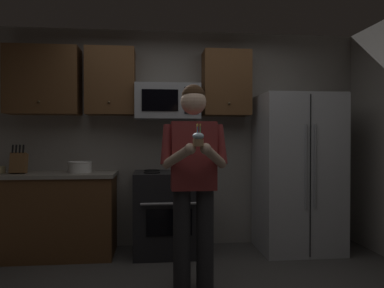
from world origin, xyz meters
The scene contains 10 objects.
wall_back centered at (0.00, 1.75, 1.30)m, with size 4.40×0.10×2.60m, color gray.
oven_range centered at (-0.15, 1.36, 0.46)m, with size 0.76×0.70×0.93m.
microwave centered at (-0.15, 1.48, 1.72)m, with size 0.74×0.41×0.40m.
refrigerator centered at (1.35, 1.32, 0.90)m, with size 0.90×0.75×1.80m.
cabinet_row_upper centered at (-0.72, 1.53, 1.95)m, with size 2.78×0.36×0.76m.
counter_left centered at (-1.45, 1.38, 0.46)m, with size 1.44×0.66×0.92m.
knife_block centered at (-1.76, 1.33, 1.03)m, with size 0.16×0.15×0.32m.
bowl_large_white centered at (-1.13, 1.39, 0.98)m, with size 0.26×0.26×0.12m.
person centered at (0.03, 0.29, 1.00)m, with size 0.60×0.48×1.76m.
cupcake centered at (0.03, -0.04, 1.29)m, with size 0.09×0.09×0.17m.
Camera 1 is at (-0.33, -2.93, 1.30)m, focal length 35.62 mm.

